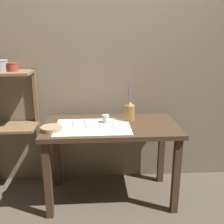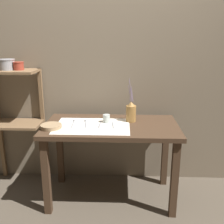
% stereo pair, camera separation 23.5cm
% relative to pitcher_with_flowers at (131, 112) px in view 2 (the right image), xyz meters
% --- Properties ---
extents(ground_plane, '(12.00, 12.00, 0.00)m').
position_rel_pitcher_with_flowers_xyz_m(ground_plane, '(-0.18, -0.10, -0.84)').
color(ground_plane, brown).
extents(stone_wall_back, '(7.00, 0.06, 2.40)m').
position_rel_pitcher_with_flowers_xyz_m(stone_wall_back, '(-0.18, 0.33, 0.36)').
color(stone_wall_back, '#7A6B56').
rests_on(stone_wall_back, ground_plane).
extents(wooden_table, '(1.22, 0.65, 0.75)m').
position_rel_pitcher_with_flowers_xyz_m(wooden_table, '(-0.18, -0.10, -0.20)').
color(wooden_table, '#422D1E').
rests_on(wooden_table, ground_plane).
extents(wooden_shelf_unit, '(0.52, 0.32, 1.22)m').
position_rel_pitcher_with_flowers_xyz_m(wooden_shelf_unit, '(-1.17, 0.16, -0.00)').
color(wooden_shelf_unit, brown).
rests_on(wooden_shelf_unit, ground_plane).
extents(linen_cloth, '(0.67, 0.45, 0.00)m').
position_rel_pitcher_with_flowers_xyz_m(linen_cloth, '(-0.35, -0.15, -0.09)').
color(linen_cloth, silver).
rests_on(linen_cloth, wooden_table).
extents(pitcher_with_flowers, '(0.09, 0.09, 0.41)m').
position_rel_pitcher_with_flowers_xyz_m(pitcher_with_flowers, '(0.00, 0.00, 0.00)').
color(pitcher_with_flowers, olive).
rests_on(pitcher_with_flowers, wooden_table).
extents(wooden_bowl, '(0.18, 0.18, 0.04)m').
position_rel_pitcher_with_flowers_xyz_m(wooden_bowl, '(-0.70, -0.22, -0.07)').
color(wooden_bowl, '#9E7F5B').
rests_on(wooden_bowl, wooden_table).
extents(glass_tumbler_near, '(0.06, 0.06, 0.07)m').
position_rel_pitcher_with_flowers_xyz_m(glass_tumbler_near, '(-0.23, -0.04, -0.05)').
color(glass_tumbler_near, '#B7C1BC').
rests_on(glass_tumbler_near, wooden_table).
extents(spoon_outer, '(0.02, 0.19, 0.02)m').
position_rel_pitcher_with_flowers_xyz_m(spoon_outer, '(-0.53, -0.06, -0.08)').
color(spoon_outer, '#939399').
rests_on(spoon_outer, wooden_table).
extents(spoon_inner, '(0.04, 0.19, 0.02)m').
position_rel_pitcher_with_flowers_xyz_m(spoon_inner, '(-0.42, -0.06, -0.08)').
color(spoon_inner, '#939399').
rests_on(spoon_inner, wooden_table).
extents(fork_outer, '(0.02, 0.18, 0.00)m').
position_rel_pitcher_with_flowers_xyz_m(fork_outer, '(-0.28, -0.12, -0.09)').
color(fork_outer, '#939399').
rests_on(fork_outer, wooden_table).
extents(fork_inner, '(0.03, 0.18, 0.00)m').
position_rel_pitcher_with_flowers_xyz_m(fork_inner, '(-0.16, -0.12, -0.09)').
color(fork_inner, '#939399').
rests_on(fork_inner, wooden_table).
extents(metal_pot_large, '(0.15, 0.15, 0.10)m').
position_rel_pitcher_with_flowers_xyz_m(metal_pot_large, '(-1.19, 0.12, 0.43)').
color(metal_pot_large, '#939399').
rests_on(metal_pot_large, wooden_shelf_unit).
extents(metal_pot_small, '(0.10, 0.10, 0.08)m').
position_rel_pitcher_with_flowers_xyz_m(metal_pot_small, '(-1.08, 0.12, 0.42)').
color(metal_pot_small, '#9E3828').
rests_on(metal_pot_small, wooden_shelf_unit).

